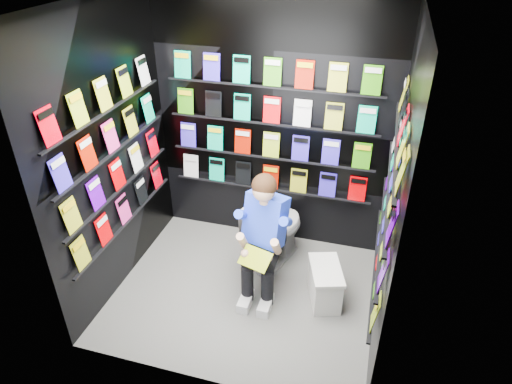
# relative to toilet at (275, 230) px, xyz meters

# --- Properties ---
(floor) EXTENTS (2.40, 2.40, 0.00)m
(floor) POSITION_rel_toilet_xyz_m (-0.16, -0.57, -0.37)
(floor) COLOR #61615F
(floor) RESTS_ON ground
(ceiling) EXTENTS (2.40, 2.40, 0.00)m
(ceiling) POSITION_rel_toilet_xyz_m (-0.16, -0.57, 2.23)
(ceiling) COLOR white
(ceiling) RESTS_ON floor
(wall_back) EXTENTS (2.40, 0.04, 2.60)m
(wall_back) POSITION_rel_toilet_xyz_m (-0.16, 0.43, 0.93)
(wall_back) COLOR black
(wall_back) RESTS_ON floor
(wall_front) EXTENTS (2.40, 0.04, 2.60)m
(wall_front) POSITION_rel_toilet_xyz_m (-0.16, -1.57, 0.93)
(wall_front) COLOR black
(wall_front) RESTS_ON floor
(wall_left) EXTENTS (0.04, 2.00, 2.60)m
(wall_left) POSITION_rel_toilet_xyz_m (-1.36, -0.57, 0.93)
(wall_left) COLOR black
(wall_left) RESTS_ON floor
(wall_right) EXTENTS (0.04, 2.00, 2.60)m
(wall_right) POSITION_rel_toilet_xyz_m (1.04, -0.57, 0.93)
(wall_right) COLOR black
(wall_right) RESTS_ON floor
(comics_back) EXTENTS (2.10, 0.06, 1.37)m
(comics_back) POSITION_rel_toilet_xyz_m (-0.16, 0.40, 0.94)
(comics_back) COLOR #F70014
(comics_back) RESTS_ON wall_back
(comics_left) EXTENTS (0.06, 1.70, 1.37)m
(comics_left) POSITION_rel_toilet_xyz_m (-1.33, -0.57, 0.94)
(comics_left) COLOR #F70014
(comics_left) RESTS_ON wall_left
(comics_right) EXTENTS (0.06, 1.70, 1.37)m
(comics_right) POSITION_rel_toilet_xyz_m (1.01, -0.57, 0.94)
(comics_right) COLOR #F70014
(comics_right) RESTS_ON wall_right
(toilet) EXTENTS (0.61, 0.84, 0.73)m
(toilet) POSITION_rel_toilet_xyz_m (0.00, 0.00, 0.00)
(toilet) COLOR white
(toilet) RESTS_ON floor
(longbox) EXTENTS (0.37, 0.50, 0.33)m
(longbox) POSITION_rel_toilet_xyz_m (0.59, -0.44, -0.20)
(longbox) COLOR silver
(longbox) RESTS_ON floor
(longbox_lid) EXTENTS (0.40, 0.53, 0.03)m
(longbox_lid) POSITION_rel_toilet_xyz_m (0.59, -0.44, -0.02)
(longbox_lid) COLOR silver
(longbox_lid) RESTS_ON longbox
(reader) EXTENTS (0.67, 0.83, 1.32)m
(reader) POSITION_rel_toilet_xyz_m (0.00, -0.38, 0.38)
(reader) COLOR blue
(reader) RESTS_ON toilet
(held_comic) EXTENTS (0.31, 0.23, 0.12)m
(held_comic) POSITION_rel_toilet_xyz_m (0.00, -0.73, 0.21)
(held_comic) COLOR green
(held_comic) RESTS_ON reader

